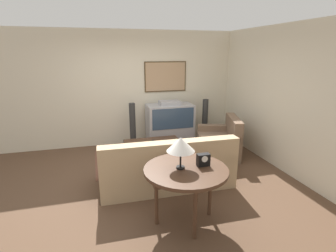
{
  "coord_description": "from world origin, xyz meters",
  "views": [
    {
      "loc": [
        -0.74,
        -4.17,
        2.2
      ],
      "look_at": [
        0.62,
        0.76,
        0.75
      ],
      "focal_mm": 28.0,
      "sensor_mm": 36.0,
      "label": 1
    }
  ],
  "objects_px": {
    "couch": "(166,168)",
    "table_lamp": "(181,145)",
    "tv": "(170,124)",
    "armchair": "(220,143)",
    "console_table": "(186,173)",
    "mantel_clock": "(203,160)",
    "speaker_tower_right": "(205,122)",
    "coffee_table": "(152,143)",
    "speaker_tower_left": "(133,127)"
  },
  "relations": [
    {
      "from": "console_table",
      "to": "speaker_tower_right",
      "type": "distance_m",
      "value": 3.34
    },
    {
      "from": "coffee_table",
      "to": "mantel_clock",
      "type": "xyz_separation_m",
      "value": [
        0.21,
        -2.17,
        0.49
      ]
    },
    {
      "from": "tv",
      "to": "console_table",
      "type": "distance_m",
      "value": 3.06
    },
    {
      "from": "console_table",
      "to": "mantel_clock",
      "type": "bearing_deg",
      "value": 5.55
    },
    {
      "from": "coffee_table",
      "to": "speaker_tower_left",
      "type": "distance_m",
      "value": 0.83
    },
    {
      "from": "mantel_clock",
      "to": "speaker_tower_right",
      "type": "bearing_deg",
      "value": 66.21
    },
    {
      "from": "table_lamp",
      "to": "mantel_clock",
      "type": "distance_m",
      "value": 0.39
    },
    {
      "from": "couch",
      "to": "table_lamp",
      "type": "height_order",
      "value": "table_lamp"
    },
    {
      "from": "armchair",
      "to": "console_table",
      "type": "distance_m",
      "value": 2.56
    },
    {
      "from": "coffee_table",
      "to": "speaker_tower_left",
      "type": "xyz_separation_m",
      "value": [
        -0.3,
        0.76,
        0.15
      ]
    },
    {
      "from": "speaker_tower_right",
      "to": "console_table",
      "type": "bearing_deg",
      "value": -117.45
    },
    {
      "from": "coffee_table",
      "to": "table_lamp",
      "type": "height_order",
      "value": "table_lamp"
    },
    {
      "from": "coffee_table",
      "to": "tv",
      "type": "bearing_deg",
      "value": 52.84
    },
    {
      "from": "console_table",
      "to": "mantel_clock",
      "type": "xyz_separation_m",
      "value": [
        0.24,
        0.02,
        0.15
      ]
    },
    {
      "from": "couch",
      "to": "speaker_tower_left",
      "type": "xyz_separation_m",
      "value": [
        -0.29,
        1.9,
        0.21
      ]
    },
    {
      "from": "tv",
      "to": "armchair",
      "type": "bearing_deg",
      "value": -47.87
    },
    {
      "from": "armchair",
      "to": "console_table",
      "type": "bearing_deg",
      "value": -19.07
    },
    {
      "from": "coffee_table",
      "to": "speaker_tower_left",
      "type": "height_order",
      "value": "speaker_tower_left"
    },
    {
      "from": "mantel_clock",
      "to": "speaker_tower_right",
      "type": "height_order",
      "value": "speaker_tower_right"
    },
    {
      "from": "armchair",
      "to": "speaker_tower_right",
      "type": "xyz_separation_m",
      "value": [
        0.04,
        0.93,
        0.22
      ]
    },
    {
      "from": "tv",
      "to": "table_lamp",
      "type": "bearing_deg",
      "value": -103.33
    },
    {
      "from": "speaker_tower_left",
      "to": "speaker_tower_right",
      "type": "height_order",
      "value": "same"
    },
    {
      "from": "console_table",
      "to": "armchair",
      "type": "bearing_deg",
      "value": 53.58
    },
    {
      "from": "console_table",
      "to": "table_lamp",
      "type": "distance_m",
      "value": 0.39
    },
    {
      "from": "console_table",
      "to": "tv",
      "type": "bearing_deg",
      "value": 78.0
    },
    {
      "from": "coffee_table",
      "to": "speaker_tower_right",
      "type": "xyz_separation_m",
      "value": [
        1.5,
        0.76,
        0.15
      ]
    },
    {
      "from": "couch",
      "to": "armchair",
      "type": "relative_size",
      "value": 1.86
    },
    {
      "from": "mantel_clock",
      "to": "speaker_tower_left",
      "type": "relative_size",
      "value": 0.15
    },
    {
      "from": "console_table",
      "to": "mantel_clock",
      "type": "height_order",
      "value": "mantel_clock"
    },
    {
      "from": "armchair",
      "to": "mantel_clock",
      "type": "relative_size",
      "value": 7.26
    },
    {
      "from": "table_lamp",
      "to": "speaker_tower_right",
      "type": "distance_m",
      "value": 3.39
    },
    {
      "from": "couch",
      "to": "console_table",
      "type": "height_order",
      "value": "couch"
    },
    {
      "from": "coffee_table",
      "to": "speaker_tower_right",
      "type": "bearing_deg",
      "value": 26.96
    },
    {
      "from": "console_table",
      "to": "table_lamp",
      "type": "bearing_deg",
      "value": 160.08
    },
    {
      "from": "tv",
      "to": "speaker_tower_right",
      "type": "height_order",
      "value": "tv"
    },
    {
      "from": "coffee_table",
      "to": "speaker_tower_right",
      "type": "height_order",
      "value": "speaker_tower_right"
    },
    {
      "from": "couch",
      "to": "speaker_tower_right",
      "type": "xyz_separation_m",
      "value": [
        1.51,
        1.9,
        0.21
      ]
    },
    {
      "from": "coffee_table",
      "to": "console_table",
      "type": "distance_m",
      "value": 2.22
    },
    {
      "from": "couch",
      "to": "speaker_tower_left",
      "type": "bearing_deg",
      "value": -79.99
    },
    {
      "from": "table_lamp",
      "to": "couch",
      "type": "bearing_deg",
      "value": 84.8
    },
    {
      "from": "tv",
      "to": "mantel_clock",
      "type": "bearing_deg",
      "value": -97.55
    },
    {
      "from": "couch",
      "to": "coffee_table",
      "type": "relative_size",
      "value": 1.93
    },
    {
      "from": "tv",
      "to": "table_lamp",
      "type": "distance_m",
      "value": 3.1
    },
    {
      "from": "coffee_table",
      "to": "speaker_tower_left",
      "type": "relative_size",
      "value": 1.06
    },
    {
      "from": "console_table",
      "to": "mantel_clock",
      "type": "distance_m",
      "value": 0.29
    },
    {
      "from": "couch",
      "to": "speaker_tower_left",
      "type": "relative_size",
      "value": 2.05
    },
    {
      "from": "speaker_tower_right",
      "to": "couch",
      "type": "bearing_deg",
      "value": -128.39
    },
    {
      "from": "armchair",
      "to": "coffee_table",
      "type": "bearing_deg",
      "value": -78.89
    },
    {
      "from": "couch",
      "to": "coffee_table",
      "type": "distance_m",
      "value": 1.14
    },
    {
      "from": "mantel_clock",
      "to": "speaker_tower_left",
      "type": "bearing_deg",
      "value": 99.83
    }
  ]
}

